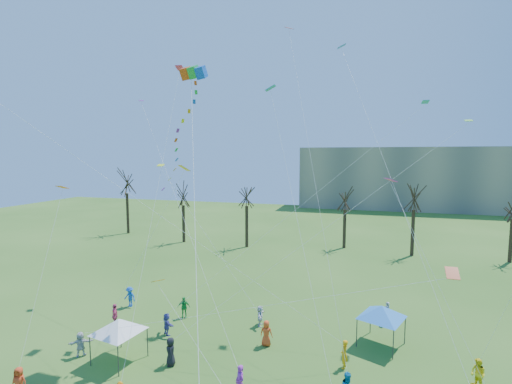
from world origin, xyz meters
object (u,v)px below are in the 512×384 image
(canopy_tent_white, at_px, (119,325))
(canopy_tent_blue, at_px, (382,312))
(distant_building, at_px, (426,178))
(big_box_kite, at_px, (184,138))

(canopy_tent_white, bearing_deg, canopy_tent_blue, 22.20)
(canopy_tent_white, xyz_separation_m, canopy_tent_blue, (15.96, 6.51, 0.04))
(canopy_tent_white, bearing_deg, distant_building, 68.50)
(big_box_kite, distance_m, canopy_tent_blue, 17.87)
(canopy_tent_blue, bearing_deg, canopy_tent_white, -157.80)
(distant_building, distance_m, canopy_tent_blue, 71.87)
(big_box_kite, relative_size, canopy_tent_blue, 6.74)
(canopy_tent_blue, bearing_deg, distant_building, 78.51)
(distant_building, bearing_deg, canopy_tent_white, -111.50)
(distant_building, xyz_separation_m, canopy_tent_white, (-30.23, -76.76, -5.17))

